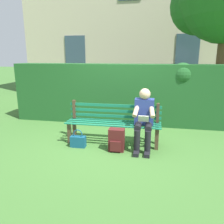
# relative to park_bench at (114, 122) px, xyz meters

# --- Properties ---
(ground) EXTENTS (60.00, 60.00, 0.00)m
(ground) POSITION_rel_park_bench_xyz_m (0.00, 0.07, -0.45)
(ground) COLOR #3D6B2D
(park_bench) EXTENTS (1.97, 0.47, 0.86)m
(park_bench) POSITION_rel_park_bench_xyz_m (0.00, 0.00, 0.00)
(park_bench) COLOR #4C3828
(park_bench) RESTS_ON ground
(person_seated) EXTENTS (0.44, 0.73, 1.19)m
(person_seated) POSITION_rel_park_bench_xyz_m (-0.64, 0.17, 0.18)
(person_seated) COLOR navy
(person_seated) RESTS_ON ground
(hedge_backdrop) EXTENTS (5.64, 0.70, 1.64)m
(hedge_backdrop) POSITION_rel_park_bench_xyz_m (0.18, -1.52, 0.37)
(hedge_backdrop) COLOR #1E5123
(hedge_backdrop) RESTS_ON ground
(building_facade) EXTENTS (9.32, 3.16, 7.29)m
(building_facade) POSITION_rel_park_bench_xyz_m (0.30, -6.66, 3.19)
(building_facade) COLOR #BCAD93
(building_facade) RESTS_ON ground
(backpack) EXTENTS (0.30, 0.26, 0.45)m
(backpack) POSITION_rel_park_bench_xyz_m (-0.14, 0.43, -0.24)
(backpack) COLOR #4C1919
(backpack) RESTS_ON ground
(handbag) EXTENTS (0.31, 0.14, 0.37)m
(handbag) POSITION_rel_park_bench_xyz_m (0.66, 0.39, -0.33)
(handbag) COLOR navy
(handbag) RESTS_ON ground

